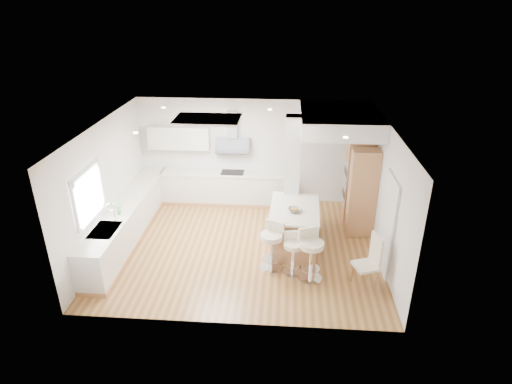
# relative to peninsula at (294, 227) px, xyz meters

# --- Properties ---
(ground) EXTENTS (6.00, 6.00, 0.00)m
(ground) POSITION_rel_peninsula_xyz_m (-1.13, -0.10, -0.49)
(ground) COLOR #A6733D
(ground) RESTS_ON ground
(ceiling) EXTENTS (6.00, 5.00, 0.02)m
(ceiling) POSITION_rel_peninsula_xyz_m (-1.13, -0.10, -0.49)
(ceiling) COLOR white
(ceiling) RESTS_ON ground
(wall_back) EXTENTS (6.00, 0.04, 2.80)m
(wall_back) POSITION_rel_peninsula_xyz_m (-1.13, 2.40, 0.91)
(wall_back) COLOR silver
(wall_back) RESTS_ON ground
(wall_left) EXTENTS (0.04, 5.00, 2.80)m
(wall_left) POSITION_rel_peninsula_xyz_m (-4.13, -0.10, 0.91)
(wall_left) COLOR silver
(wall_left) RESTS_ON ground
(wall_right) EXTENTS (0.04, 5.00, 2.80)m
(wall_right) POSITION_rel_peninsula_xyz_m (1.87, -0.10, 0.91)
(wall_right) COLOR silver
(wall_right) RESTS_ON ground
(skylight) EXTENTS (4.10, 2.10, 0.06)m
(skylight) POSITION_rel_peninsula_xyz_m (-1.92, 0.50, 2.28)
(skylight) COLOR silver
(skylight) RESTS_ON ground
(window_left) EXTENTS (0.06, 1.28, 1.07)m
(window_left) POSITION_rel_peninsula_xyz_m (-4.08, -1.00, 1.20)
(window_left) COLOR silver
(window_left) RESTS_ON ground
(doorway_right) EXTENTS (0.05, 1.00, 2.10)m
(doorway_right) POSITION_rel_peninsula_xyz_m (1.85, -0.70, 0.51)
(doorway_right) COLOR #4F463E
(doorway_right) RESTS_ON ground
(counter_left) EXTENTS (0.63, 4.50, 1.35)m
(counter_left) POSITION_rel_peninsula_xyz_m (-3.83, 0.13, -0.03)
(counter_left) COLOR tan
(counter_left) RESTS_ON ground
(counter_back) EXTENTS (3.62, 0.63, 2.50)m
(counter_back) POSITION_rel_peninsula_xyz_m (-2.04, 2.12, 0.20)
(counter_back) COLOR tan
(counter_back) RESTS_ON ground
(pillar) EXTENTS (0.35, 0.35, 2.80)m
(pillar) POSITION_rel_peninsula_xyz_m (-0.08, 0.85, 0.91)
(pillar) COLOR silver
(pillar) RESTS_ON ground
(soffit) EXTENTS (1.78, 2.20, 0.40)m
(soffit) POSITION_rel_peninsula_xyz_m (0.97, 1.30, 2.11)
(soffit) COLOR white
(soffit) RESTS_ON ground
(oven_column) EXTENTS (0.63, 1.21, 2.10)m
(oven_column) POSITION_rel_peninsula_xyz_m (1.55, 1.13, 0.56)
(oven_column) COLOR tan
(oven_column) RESTS_ON ground
(peninsula) EXTENTS (1.12, 1.64, 1.05)m
(peninsula) POSITION_rel_peninsula_xyz_m (0.00, 0.00, 0.00)
(peninsula) COLOR tan
(peninsula) RESTS_ON ground
(bar_stool_a) EXTENTS (0.61, 0.61, 1.04)m
(bar_stool_a) POSITION_rel_peninsula_xyz_m (-0.46, -0.89, 0.09)
(bar_stool_a) COLOR silver
(bar_stool_a) RESTS_ON ground
(bar_stool_b) EXTENTS (0.46, 0.46, 0.91)m
(bar_stool_b) POSITION_rel_peninsula_xyz_m (-0.03, -1.01, 0.02)
(bar_stool_b) COLOR silver
(bar_stool_b) RESTS_ON ground
(bar_stool_c) EXTENTS (0.64, 0.64, 1.09)m
(bar_stool_c) POSITION_rel_peninsula_xyz_m (0.32, -1.18, 0.12)
(bar_stool_c) COLOR silver
(bar_stool_c) RESTS_ON ground
(dining_chair) EXTENTS (0.54, 0.54, 1.09)m
(dining_chair) POSITION_rel_peninsula_xyz_m (1.46, -1.30, 0.09)
(dining_chair) COLOR beige
(dining_chair) RESTS_ON ground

